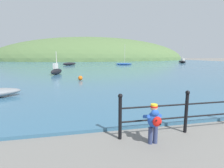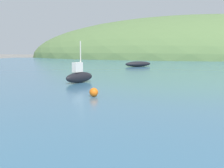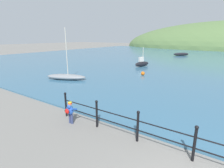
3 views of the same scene
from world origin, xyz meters
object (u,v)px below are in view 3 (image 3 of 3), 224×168
at_px(boat_far_left, 181,54).
at_px(mooring_buoy, 143,73).
at_px(boat_twin_mast, 142,63).
at_px(child_in_coat, 70,111).
at_px(boat_nearest_quay, 66,77).

bearing_deg(boat_far_left, mooring_buoy, -86.11).
relative_size(boat_far_left, boat_twin_mast, 1.28).
xyz_separation_m(child_in_coat, boat_far_left, (-2.90, 32.62, -0.22)).
bearing_deg(boat_far_left, boat_nearest_quay, -97.06).
bearing_deg(boat_far_left, boat_twin_mast, -92.91).
distance_m(boat_twin_mast, boat_nearest_quay, 10.59).
distance_m(boat_nearest_quay, mooring_buoy, 7.29).
bearing_deg(child_in_coat, boat_far_left, 95.09).
xyz_separation_m(child_in_coat, mooring_buoy, (-1.42, 10.78, -0.32)).
height_order(boat_nearest_quay, mooring_buoy, boat_nearest_quay).
bearing_deg(boat_twin_mast, boat_nearest_quay, -103.73).
bearing_deg(boat_nearest_quay, mooring_buoy, 48.12).
relative_size(boat_twin_mast, mooring_buoy, 6.57).
bearing_deg(mooring_buoy, boat_twin_mast, 115.77).
height_order(child_in_coat, mooring_buoy, child_in_coat).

